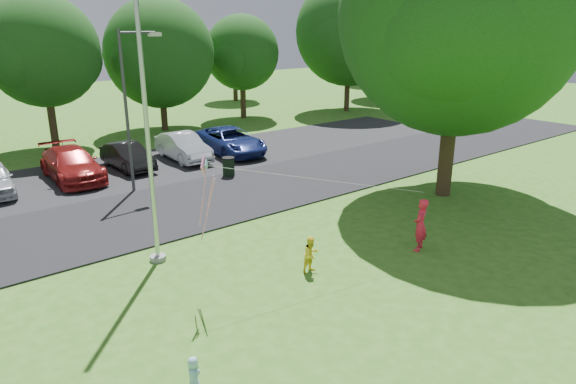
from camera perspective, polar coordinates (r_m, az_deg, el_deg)
ground at (r=14.70m, az=7.19°, el=-10.42°), size 120.00×120.00×0.00m
park_road at (r=21.37m, az=-10.30°, el=-1.23°), size 60.00×6.00×0.06m
parking_strip at (r=27.04m, az=-16.97°, el=2.36°), size 42.00×7.00×0.06m
flagpole at (r=15.35m, az=-15.41°, el=6.86°), size 0.50×0.50×10.00m
street_lamp at (r=22.81m, az=-17.04°, el=10.09°), size 1.93×0.34×6.86m
trash_can at (r=24.82m, az=-6.62°, el=2.76°), size 0.61×0.61×0.96m
big_tree at (r=22.00m, az=18.58°, el=17.60°), size 9.99×9.49×12.14m
tree_row at (r=34.91m, az=-21.01°, el=14.82°), size 64.35×11.94×10.88m
horizon_trees at (r=44.91m, az=-21.77°, el=13.39°), size 77.46×7.20×7.02m
parked_cars at (r=27.08m, az=-15.73°, el=4.11°), size 14.30×5.53×1.48m
woman at (r=17.04m, az=14.50°, el=-3.55°), size 0.75×0.65×1.74m
child_yellow at (r=15.20m, az=2.60°, el=-6.95°), size 0.56×0.45×1.11m
child_blue at (r=10.88m, az=-10.44°, el=-19.39°), size 0.34×0.44×0.81m
kite at (r=13.22m, az=-8.18°, el=1.01°), size 6.99×1.95×2.32m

